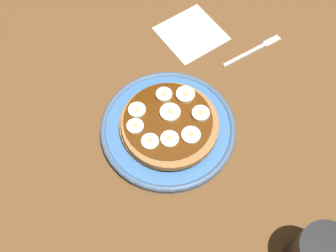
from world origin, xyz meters
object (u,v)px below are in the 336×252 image
at_px(banana_slice_1, 170,139).
at_px(napkin, 191,33).
at_px(banana_slice_3, 201,114).
at_px(pancake_stack, 168,125).
at_px(banana_slice_8, 150,142).
at_px(fork, 256,49).
at_px(banana_slice_0, 170,113).
at_px(banana_slice_6, 135,127).
at_px(banana_slice_2, 164,95).
at_px(plate, 168,129).
at_px(banana_slice_5, 137,110).
at_px(banana_slice_4, 185,95).
at_px(banana_slice_7, 191,135).

height_order(banana_slice_1, napkin, banana_slice_1).
xyz_separation_m(banana_slice_3, napkin, (-0.17, 0.12, -0.04)).
relative_size(pancake_stack, banana_slice_8, 5.87).
height_order(napkin, fork, fork).
bearing_deg(napkin, banana_slice_3, -34.40).
bearing_deg(banana_slice_0, banana_slice_3, 50.63).
bearing_deg(banana_slice_8, banana_slice_6, -174.55).
distance_m(banana_slice_2, banana_slice_3, 0.07).
bearing_deg(banana_slice_6, pancake_stack, 64.47).
distance_m(banana_slice_2, fork, 0.22).
bearing_deg(banana_slice_3, banana_slice_0, -129.37).
bearing_deg(banana_slice_2, plate, -28.34).
bearing_deg(banana_slice_5, pancake_stack, 31.92).
bearing_deg(banana_slice_8, banana_slice_3, 85.09).
bearing_deg(banana_slice_0, banana_slice_1, -37.62).
distance_m(pancake_stack, banana_slice_1, 0.04).
bearing_deg(fork, banana_slice_4, -83.14).
bearing_deg(napkin, plate, -48.45).
height_order(banana_slice_1, banana_slice_8, same).
height_order(banana_slice_4, banana_slice_7, banana_slice_4).
distance_m(banana_slice_2, banana_slice_5, 0.05).
bearing_deg(banana_slice_3, banana_slice_2, -157.82).
distance_m(plate, napkin, 0.22).
distance_m(plate, banana_slice_5, 0.06).
height_order(pancake_stack, fork, pancake_stack).
bearing_deg(banana_slice_7, banana_slice_8, -116.72).
xyz_separation_m(banana_slice_6, fork, (-0.02, 0.29, -0.04)).
height_order(banana_slice_4, banana_slice_5, same).
bearing_deg(banana_slice_2, banana_slice_6, -74.28).
bearing_deg(banana_slice_7, plate, -165.47).
height_order(plate, pancake_stack, pancake_stack).
xyz_separation_m(banana_slice_4, fork, (-0.02, 0.19, -0.04)).
relative_size(pancake_stack, banana_slice_5, 5.70).
xyz_separation_m(pancake_stack, banana_slice_6, (-0.02, -0.05, 0.01)).
bearing_deg(banana_slice_7, banana_slice_6, -136.62).
height_order(banana_slice_3, napkin, banana_slice_3).
bearing_deg(napkin, banana_slice_2, -53.60).
bearing_deg(banana_slice_3, banana_slice_4, 176.59).
height_order(banana_slice_4, banana_slice_6, banana_slice_4).
relative_size(banana_slice_5, banana_slice_7, 0.94).
xyz_separation_m(banana_slice_1, banana_slice_5, (-0.07, -0.01, 0.00)).
xyz_separation_m(banana_slice_0, banana_slice_1, (0.04, -0.03, -0.00)).
bearing_deg(banana_slice_4, banana_slice_5, -105.99).
relative_size(banana_slice_5, napkin, 0.26).
bearing_deg(napkin, pancake_stack, -48.27).
bearing_deg(banana_slice_3, banana_slice_7, -59.85).
distance_m(pancake_stack, banana_slice_0, 0.02).
bearing_deg(banana_slice_8, banana_slice_1, 62.12).
distance_m(banana_slice_3, banana_slice_8, 0.10).
distance_m(banana_slice_4, banana_slice_6, 0.10).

